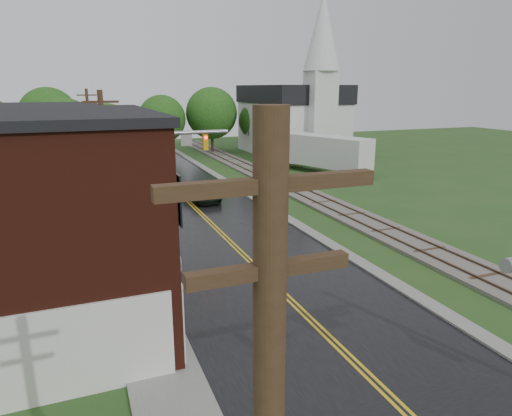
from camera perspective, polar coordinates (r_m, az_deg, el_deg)
main_road at (r=35.33m, az=-7.42°, el=-0.22°), size 10.00×90.00×0.02m
curb_right at (r=41.50m, az=-1.89°, el=2.16°), size 0.80×70.00×0.12m
sidewalk_left at (r=29.65m, az=-16.69°, el=-3.70°), size 2.40×50.00×0.12m
yellow_house at (r=29.88m, az=-26.51°, el=1.85°), size 8.00×7.00×6.40m
darkred_building at (r=38.81m, az=-23.90°, el=3.31°), size 7.00×6.00×4.40m
church at (r=63.56m, az=4.93°, el=11.85°), size 10.40×18.40×20.00m
railroad at (r=43.20m, az=3.87°, el=2.78°), size 3.20×80.00×0.30m
traffic_signal_far at (r=30.79m, az=-12.63°, el=6.76°), size 7.34×0.43×7.20m
utility_pole_b at (r=25.56m, az=-18.18°, el=4.21°), size 1.80×0.28×9.00m
utility_pole_c at (r=47.37m, az=-20.00°, el=8.65°), size 1.80×0.28×9.00m
tree_left_c at (r=43.66m, az=-29.09°, el=6.95°), size 6.00×6.00×7.65m
tree_left_e at (r=49.24m, az=-22.50°, el=8.74°), size 6.40×6.40×8.16m
suv_dark at (r=37.79m, az=-6.82°, el=1.81°), size 2.66×4.90×1.30m
pickup_white at (r=25.17m, az=-12.64°, el=-4.98°), size 2.22×5.12×1.47m
semi_trailer at (r=51.09m, az=7.66°, el=7.17°), size 7.31×13.17×4.06m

